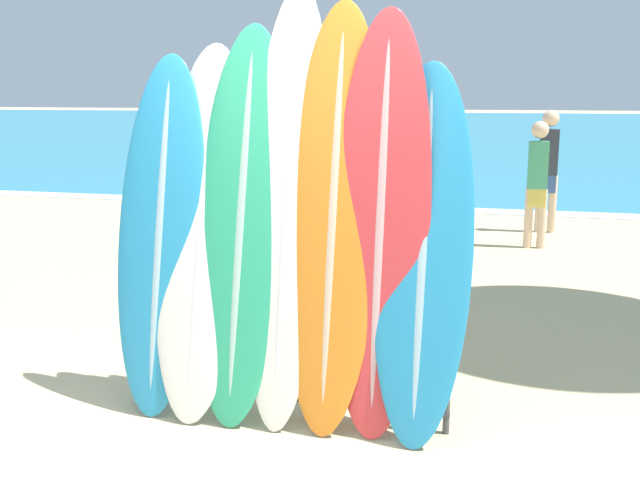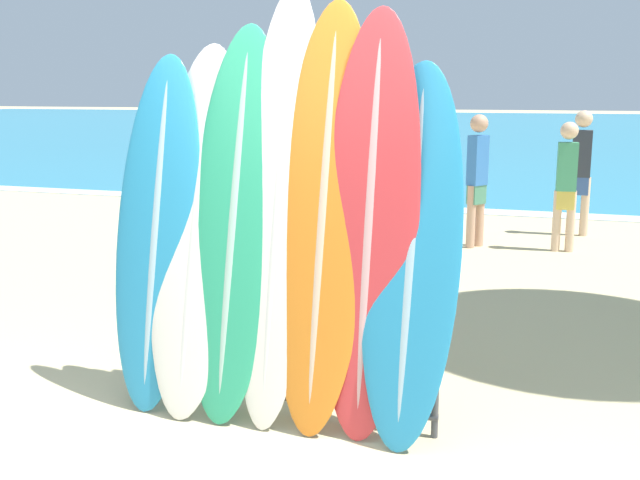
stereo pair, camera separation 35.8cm
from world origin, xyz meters
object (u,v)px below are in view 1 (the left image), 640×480
Objects in this scene: surfboard_rack at (287,339)px; surfboard_slot_4 at (334,216)px; person_near_water at (387,169)px; person_far_right at (451,174)px; person_far_left at (548,166)px; surfboard_slot_2 at (242,223)px; person_mid_beach at (537,180)px; surfboard_slot_6 at (423,252)px; surfboard_slot_0 at (161,234)px; surfboard_slot_1 at (202,230)px; surfboard_slot_3 at (287,205)px; surfboard_slot_5 at (381,224)px.

surfboard_slot_4 is at bearing 8.97° from surfboard_rack.
person_far_right is at bearing 22.09° from person_near_water.
person_near_water is at bearing -2.70° from person_far_left.
surfboard_slot_4 is (0.27, 0.04, 0.74)m from surfboard_rack.
surfboard_slot_2 is at bearing -156.05° from person_far_right.
surfboard_slot_2 is at bearing 65.05° from person_mid_beach.
person_far_right is at bearing 92.89° from surfboard_slot_6.
person_far_left is 1.02× the size of person_far_right.
surfboard_slot_0 is 0.52m from surfboard_slot_2.
person_far_right is at bearing 76.49° from surfboard_slot_0.
surfboard_slot_0 reaches higher than surfboard_rack.
surfboard_slot_3 reaches higher than surfboard_slot_1.
surfboard_slot_3 is (0.27, 0.03, 0.11)m from surfboard_slot_2.
surfboard_slot_6 reaches higher than person_near_water.
surfboard_rack is 0.90× the size of surfboard_slot_0.
surfboard_slot_6 is 5.58m from person_mid_beach.
surfboard_slot_4 is at bearing -10.16° from person_near_water.
surfboard_slot_0 reaches higher than surfboard_slot_6.
surfboard_slot_1 is 5.55m from person_far_right.
surfboard_slot_3 is 0.56m from surfboard_slot_5.
surfboard_slot_6 reaches higher than person_far_left.
surfboard_slot_5 is at bearing -147.39° from person_far_right.
person_near_water is (-0.77, 6.69, -0.41)m from surfboard_slot_4.
person_mid_beach is at bearing 81.92° from surfboard_slot_6.
surfboard_slot_1 is 1.06× the size of surfboard_slot_6.
surfboard_slot_1 is at bearing 3.68° from surfboard_slot_0.
person_mid_beach is at bearing 73.86° from surfboard_slot_3.
surfboard_slot_3 is 0.83m from surfboard_slot_6.
person_near_water is at bearing 87.46° from surfboard_slot_0.
surfboard_slot_3 reaches higher than person_near_water.
person_far_right is at bearing 43.02° from person_far_left.
surfboard_slot_5 is (0.56, -0.03, -0.08)m from surfboard_slot_3.
person_far_left is at bearing -13.00° from person_far_right.
surfboard_slot_5 is at bearing -0.18° from surfboard_slot_2.
person_near_water is 2.39m from person_mid_beach.
surfboard_slot_3 reaches higher than surfboard_rack.
surfboard_slot_0 is 1.59m from surfboard_slot_6.
surfboard_slot_6 is at bearing 1.16° from surfboard_rack.
person_mid_beach is at bearing 43.37° from person_near_water.
person_mid_beach is at bearing 71.38° from surfboard_slot_2.
person_mid_beach reaches higher than person_near_water.
surfboard_slot_4 is at bearing -4.02° from surfboard_slot_3.
surfboard_slot_4 is (1.07, 0.03, 0.15)m from surfboard_slot_0.
person_mid_beach is (2.11, 5.51, -0.25)m from surfboard_slot_1.
surfboard_slot_5 is at bearing 0.09° from surfboard_slot_1.
surfboard_slot_4 reaches higher than surfboard_slot_6.
surfboard_slot_6 is at bearing 0.11° from surfboard_slot_0.
surfboard_slot_2 is 5.50m from person_far_right.
person_far_right is at bearing 84.61° from surfboard_rack.
person_far_right is at bearing 84.45° from surfboard_slot_3.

